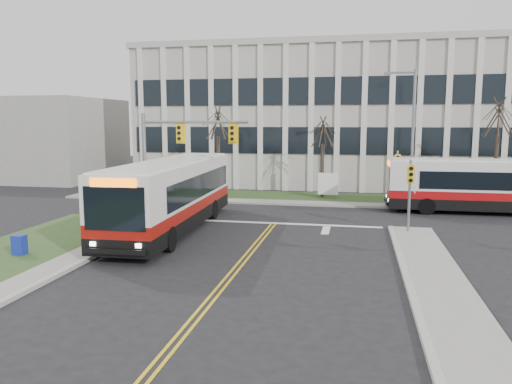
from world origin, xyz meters
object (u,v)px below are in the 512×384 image
(directory_sign, at_px, (328,184))
(bus_main, at_px, (172,196))
(newspaper_box_blue, at_px, (19,246))
(streetlight, at_px, (410,130))
(bus_cross, at_px, (491,187))

(directory_sign, xyz_separation_m, bus_main, (-7.50, -12.15, 0.64))
(newspaper_box_blue, bearing_deg, streetlight, 42.72)
(streetlight, height_order, bus_main, streetlight)
(bus_cross, bearing_deg, newspaper_box_blue, -56.48)
(directory_sign, relative_size, bus_cross, 0.16)
(newspaper_box_blue, bearing_deg, bus_main, 53.17)
(directory_sign, bearing_deg, newspaper_box_blue, -122.85)
(directory_sign, distance_m, bus_main, 14.29)
(directory_sign, relative_size, bus_main, 0.15)
(streetlight, distance_m, newspaper_box_blue, 24.97)
(streetlight, distance_m, bus_main, 17.29)
(newspaper_box_blue, bearing_deg, bus_cross, 32.19)
(directory_sign, distance_m, newspaper_box_blue, 22.03)
(streetlight, relative_size, bus_cross, 0.74)
(bus_cross, bearing_deg, directory_sign, -109.28)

